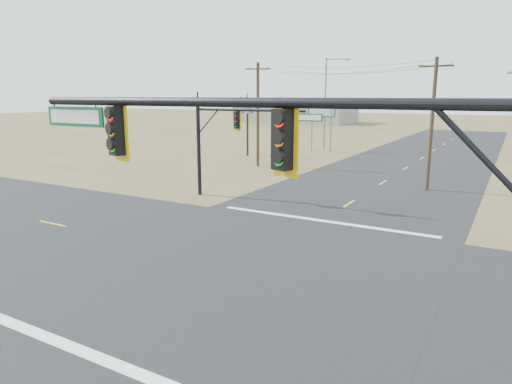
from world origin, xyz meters
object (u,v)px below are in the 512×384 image
Objects in this scene: mast_arm_near at (297,180)px; utility_pole_far at (258,113)px; highway_sign at (322,115)px; bare_tree_a at (247,103)px; mast_arm_far at (240,128)px; utility_pole_near at (432,123)px; bare_tree_b at (280,102)px; streetlight_c at (327,99)px.

utility_pole_far reaches higher than mast_arm_near.
bare_tree_a is (-5.57, -7.74, 1.45)m from highway_sign.
mast_arm_near is 1.17× the size of mast_arm_far.
bare_tree_a is at bearing 128.11° from utility_pole_far.
mast_arm_near reaches higher than highway_sign.
utility_pole_near is at bearing 60.59° from mast_arm_far.
bare_tree_b is at bearing 103.98° from bare_tree_a.
utility_pole_far is at bearing -68.28° from bare_tree_b.
mast_arm_far is at bearing -137.16° from utility_pole_near.
bare_tree_b is (-8.53, 21.41, 0.66)m from utility_pole_far.
mast_arm_far is 1.26× the size of bare_tree_b.
streetlight_c is 11.15m from bare_tree_a.
mast_arm_far is 37.51m from bare_tree_b.
highway_sign is at bearing 86.30° from utility_pole_far.
streetlight_c reaches higher than utility_pole_far.
highway_sign is at bearing 54.23° from bare_tree_a.
utility_pole_far is at bearing 132.81° from mast_arm_far.
streetlight_c is at bearing 126.53° from mast_arm_near.
utility_pole_near is at bearing 110.25° from mast_arm_near.
highway_sign is 0.86× the size of bare_tree_b.
utility_pole_near is 1.51× the size of highway_sign.
bare_tree_a is (-22.62, 36.26, 0.59)m from mast_arm_near.
highway_sign is at bearing 130.53° from utility_pole_near.
utility_pole_far reaches higher than highway_sign.
bare_tree_a is at bearing -76.02° from bare_tree_b.
utility_pole_near is at bearing -56.71° from streetlight_c.
highway_sign is (-15.10, 17.66, -0.47)m from utility_pole_near.
bare_tree_a is (-10.81, 19.07, 1.16)m from mast_arm_far.
mast_arm_far is 14.46m from utility_pole_far.
utility_pole_far is 23.06m from bare_tree_b.
mast_arm_near is 1.43× the size of bare_tree_a.
mast_arm_near is at bearing -59.37° from utility_pole_far.
bare_tree_b is at bearing 143.88° from streetlight_c.
mast_arm_near is at bearing -85.78° from utility_pole_near.
mast_arm_far is 1.22× the size of bare_tree_a.
mast_arm_near reaches higher than mast_arm_far.
mast_arm_near is at bearing -58.05° from bare_tree_a.
highway_sign is 9.65m from bare_tree_a.
streetlight_c is (-5.39, 28.81, 1.58)m from mast_arm_far.
mast_arm_far is 21.95m from bare_tree_a.
utility_pole_far is (-15.99, 3.95, 0.21)m from utility_pole_near.
streetlight_c reaches higher than bare_tree_a.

